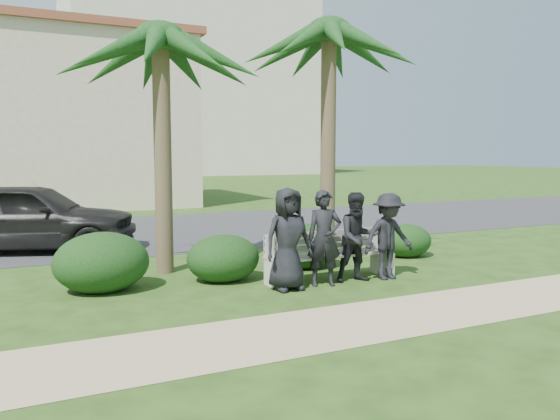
# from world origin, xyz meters

# --- Properties ---
(ground) EXTENTS (160.00, 160.00, 0.00)m
(ground) POSITION_xyz_m (0.00, 0.00, 0.00)
(ground) COLOR #234012
(ground) RESTS_ON ground
(footpath) EXTENTS (30.00, 1.60, 0.01)m
(footpath) POSITION_xyz_m (0.00, -1.80, 0.00)
(footpath) COLOR tan
(footpath) RESTS_ON ground
(asphalt_street) EXTENTS (160.00, 8.00, 0.01)m
(asphalt_street) POSITION_xyz_m (0.00, 8.00, 0.00)
(asphalt_street) COLOR #2D2D30
(asphalt_street) RESTS_ON ground
(stucco_bldg_right) EXTENTS (8.40, 8.40, 7.30)m
(stucco_bldg_right) POSITION_xyz_m (-1.00, 18.00, 3.66)
(stucco_bldg_right) COLOR #C5BA94
(stucco_bldg_right) RESTS_ON ground
(hotel_tower) EXTENTS (26.00, 18.00, 37.30)m
(hotel_tower) POSITION_xyz_m (14.00, 55.00, 13.41)
(hotel_tower) COLOR beige
(hotel_tower) RESTS_ON ground
(park_bench) EXTENTS (2.36, 0.57, 0.82)m
(park_bench) POSITION_xyz_m (1.04, 0.46, 0.37)
(park_bench) COLOR #9F9485
(park_bench) RESTS_ON ground
(man_a) EXTENTS (0.83, 0.56, 1.67)m
(man_a) POSITION_xyz_m (0.07, 0.16, 0.84)
(man_a) COLOR black
(man_a) RESTS_ON ground
(man_b) EXTENTS (0.67, 0.54, 1.61)m
(man_b) POSITION_xyz_m (0.74, 0.15, 0.80)
(man_b) COLOR black
(man_b) RESTS_ON ground
(man_c) EXTENTS (0.82, 0.67, 1.55)m
(man_c) POSITION_xyz_m (1.41, 0.15, 0.78)
(man_c) COLOR black
(man_c) RESTS_ON ground
(man_d) EXTENTS (0.99, 0.57, 1.52)m
(man_d) POSITION_xyz_m (2.00, 0.08, 0.76)
(man_d) COLOR black
(man_d) RESTS_ON ground
(hedge_a) EXTENTS (1.52, 1.25, 0.99)m
(hedge_a) POSITION_xyz_m (-2.68, 1.38, 0.49)
(hedge_a) COLOR black
(hedge_a) RESTS_ON ground
(hedge_c) EXTENTS (1.29, 1.06, 0.84)m
(hedge_c) POSITION_xyz_m (-0.67, 1.21, 0.42)
(hedge_c) COLOR black
(hedge_c) RESTS_ON ground
(hedge_d) EXTENTS (1.35, 1.12, 0.88)m
(hedge_d) POSITION_xyz_m (1.17, 1.63, 0.44)
(hedge_d) COLOR black
(hedge_d) RESTS_ON ground
(hedge_e) EXTENTS (1.32, 1.09, 0.86)m
(hedge_e) POSITION_xyz_m (1.11, 1.61, 0.43)
(hedge_e) COLOR black
(hedge_e) RESTS_ON ground
(hedge_f) EXTENTS (1.11, 0.92, 0.73)m
(hedge_f) POSITION_xyz_m (3.68, 1.66, 0.36)
(hedge_f) COLOR black
(hedge_f) RESTS_ON ground
(palm_left) EXTENTS (3.00, 3.00, 5.21)m
(palm_left) POSITION_xyz_m (-1.42, 2.33, 4.25)
(palm_left) COLOR brown
(palm_left) RESTS_ON ground
(palm_right) EXTENTS (3.00, 3.00, 5.68)m
(palm_right) POSITION_xyz_m (2.14, 2.42, 4.71)
(palm_right) COLOR brown
(palm_right) RESTS_ON ground
(car_a) EXTENTS (5.01, 3.34, 1.58)m
(car_a) POSITION_xyz_m (-3.64, 5.88, 0.79)
(car_a) COLOR black
(car_a) RESTS_ON ground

